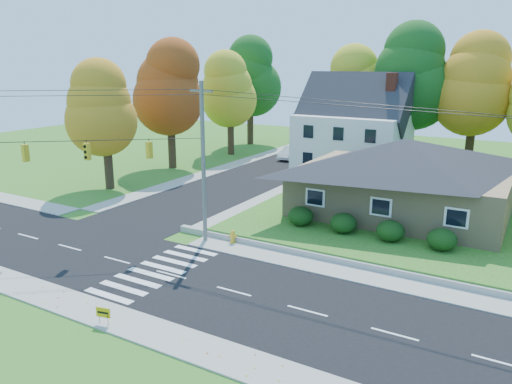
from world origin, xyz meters
TOP-DOWN VIEW (x-y plane):
  - ground at (0.00, 0.00)m, footprint 120.00×120.00m
  - road_main at (0.00, 0.00)m, footprint 90.00×8.00m
  - road_cross at (-8.00, 26.00)m, footprint 8.00×44.00m
  - sidewalk_north at (0.00, 5.00)m, footprint 90.00×2.00m
  - sidewalk_south at (0.00, -5.00)m, footprint 90.00×2.00m
  - lawn at (13.00, 21.00)m, footprint 30.00×30.00m
  - ranch_house at (8.00, 16.00)m, footprint 14.60×10.60m
  - colonial_house at (0.04, 28.00)m, footprint 10.40×8.40m
  - hedge_row at (7.50, 9.80)m, footprint 10.70×1.70m
  - traffic_infrastructure at (-0.15, 1.35)m, footprint 38.10×10.66m
  - tree_lot_0 at (-2.00, 34.00)m, footprint 6.72×6.72m
  - tree_lot_1 at (4.00, 33.00)m, footprint 7.84×7.84m
  - tree_lot_2 at (10.00, 34.00)m, footprint 7.28×7.28m
  - tree_west_0 at (-17.00, 12.00)m, footprint 6.16×6.16m
  - tree_west_1 at (-18.00, 22.00)m, footprint 7.28×7.28m
  - tree_west_2 at (-17.00, 32.00)m, footprint 6.72×6.72m
  - tree_west_3 at (-19.00, 40.00)m, footprint 7.84×7.84m
  - white_car at (-9.12, 32.95)m, footprint 1.71×4.67m
  - fire_hydrant at (0.29, 5.66)m, footprint 0.51×0.40m
  - yard_sign at (0.93, -5.61)m, footprint 0.67×0.19m

SIDE VIEW (x-z plane):
  - ground at x=0.00m, z-range 0.00..0.00m
  - road_main at x=0.00m, z-range 0.00..0.02m
  - road_cross at x=-8.00m, z-range 0.00..0.02m
  - sidewalk_north at x=0.00m, z-range 0.00..0.08m
  - sidewalk_south at x=0.00m, z-range 0.00..0.08m
  - lawn at x=13.00m, z-range 0.00..0.50m
  - fire_hydrant at x=0.29m, z-range -0.02..0.88m
  - yard_sign at x=0.93m, z-range 0.18..1.03m
  - white_car at x=-9.12m, z-range 0.02..1.55m
  - hedge_row at x=7.50m, z-range 0.50..1.77m
  - ranch_house at x=8.00m, z-range 0.57..5.97m
  - colonial_house at x=0.04m, z-range -0.22..9.38m
  - traffic_infrastructure at x=-0.15m, z-range 0.15..10.15m
  - tree_west_0 at x=-17.00m, z-range 1.42..12.89m
  - tree_west_2 at x=-17.00m, z-range 1.55..14.06m
  - tree_lot_0 at x=-2.00m, z-range 2.05..14.56m
  - tree_west_1 at x=-18.00m, z-range 1.68..15.24m
  - tree_lot_2 at x=10.00m, z-range 2.18..15.74m
  - tree_west_3 at x=-19.00m, z-range 1.81..16.41m
  - tree_lot_1 at x=4.00m, z-range 2.31..16.91m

